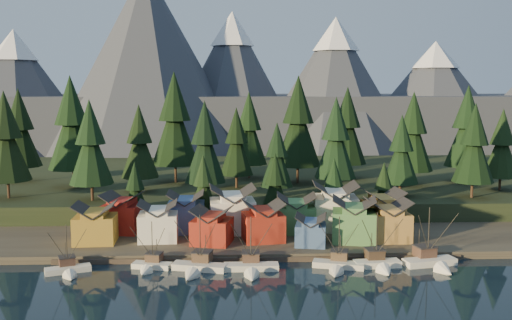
{
  "coord_description": "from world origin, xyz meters",
  "views": [
    {
      "loc": [
        -4.99,
        -92.95,
        33.69
      ],
      "look_at": [
        0.03,
        30.0,
        18.22
      ],
      "focal_mm": 40.0,
      "sensor_mm": 36.0,
      "label": 1
    }
  ],
  "objects_px": {
    "boat_3": "(251,261)",
    "house_back_0": "(122,212)",
    "boat_2": "(197,261)",
    "boat_4": "(338,259)",
    "boat_0": "(68,264)",
    "boat_1": "(150,259)",
    "boat_6": "(433,255)",
    "house_front_1": "(158,220)",
    "house_front_0": "(95,222)",
    "house_back_1": "(186,211)",
    "boat_5": "(379,256)"
  },
  "relations": [
    {
      "from": "boat_0",
      "to": "boat_3",
      "type": "relative_size",
      "value": 0.86
    },
    {
      "from": "boat_3",
      "to": "boat_6",
      "type": "bearing_deg",
      "value": 2.72
    },
    {
      "from": "boat_3",
      "to": "house_back_1",
      "type": "relative_size",
      "value": 1.25
    },
    {
      "from": "boat_2",
      "to": "house_back_0",
      "type": "relative_size",
      "value": 1.22
    },
    {
      "from": "house_front_0",
      "to": "house_back_0",
      "type": "bearing_deg",
      "value": 62.11
    },
    {
      "from": "house_back_0",
      "to": "boat_1",
      "type": "bearing_deg",
      "value": -57.06
    },
    {
      "from": "house_front_0",
      "to": "boat_2",
      "type": "bearing_deg",
      "value": -38.01
    },
    {
      "from": "boat_3",
      "to": "house_back_0",
      "type": "xyz_separation_m",
      "value": [
        -28.18,
        24.68,
        4.2
      ]
    },
    {
      "from": "boat_2",
      "to": "boat_4",
      "type": "bearing_deg",
      "value": 15.57
    },
    {
      "from": "boat_0",
      "to": "boat_5",
      "type": "height_order",
      "value": "boat_5"
    },
    {
      "from": "boat_6",
      "to": "house_back_1",
      "type": "bearing_deg",
      "value": 142.19
    },
    {
      "from": "boat_6",
      "to": "boat_3",
      "type": "bearing_deg",
      "value": 170.15
    },
    {
      "from": "boat_3",
      "to": "house_back_0",
      "type": "height_order",
      "value": "house_back_0"
    },
    {
      "from": "boat_5",
      "to": "house_back_1",
      "type": "distance_m",
      "value": 44.95
    },
    {
      "from": "boat_6",
      "to": "house_back_1",
      "type": "xyz_separation_m",
      "value": [
        -48.57,
        23.07,
        3.9
      ]
    },
    {
      "from": "house_front_0",
      "to": "house_back_0",
      "type": "height_order",
      "value": "house_back_0"
    },
    {
      "from": "boat_2",
      "to": "house_front_1",
      "type": "xyz_separation_m",
      "value": [
        -9.32,
        16.93,
        3.77
      ]
    },
    {
      "from": "boat_4",
      "to": "house_back_1",
      "type": "height_order",
      "value": "house_back_1"
    },
    {
      "from": "boat_2",
      "to": "boat_0",
      "type": "bearing_deg",
      "value": -165.1
    },
    {
      "from": "house_front_0",
      "to": "house_front_1",
      "type": "height_order",
      "value": "house_front_0"
    },
    {
      "from": "boat_2",
      "to": "boat_5",
      "type": "height_order",
      "value": "boat_5"
    },
    {
      "from": "boat_2",
      "to": "house_back_1",
      "type": "relative_size",
      "value": 1.26
    },
    {
      "from": "boat_4",
      "to": "house_front_0",
      "type": "height_order",
      "value": "house_front_0"
    },
    {
      "from": "boat_0",
      "to": "house_back_1",
      "type": "relative_size",
      "value": 1.08
    },
    {
      "from": "boat_2",
      "to": "house_back_1",
      "type": "distance_m",
      "value": 24.91
    },
    {
      "from": "house_back_1",
      "to": "boat_1",
      "type": "bearing_deg",
      "value": -103.01
    },
    {
      "from": "boat_2",
      "to": "house_front_1",
      "type": "bearing_deg",
      "value": 133.52
    },
    {
      "from": "boat_3",
      "to": "boat_4",
      "type": "height_order",
      "value": "boat_3"
    },
    {
      "from": "boat_2",
      "to": "boat_1",
      "type": "bearing_deg",
      "value": -176.49
    },
    {
      "from": "boat_5",
      "to": "house_front_1",
      "type": "bearing_deg",
      "value": 154.37
    },
    {
      "from": "house_back_1",
      "to": "house_front_1",
      "type": "bearing_deg",
      "value": -126.74
    },
    {
      "from": "boat_1",
      "to": "house_front_1",
      "type": "bearing_deg",
      "value": 103.83
    },
    {
      "from": "boat_3",
      "to": "boat_5",
      "type": "height_order",
      "value": "boat_5"
    },
    {
      "from": "house_back_0",
      "to": "boat_4",
      "type": "bearing_deg",
      "value": -17.73
    },
    {
      "from": "boat_1",
      "to": "house_back_1",
      "type": "height_order",
      "value": "house_back_1"
    },
    {
      "from": "house_back_1",
      "to": "boat_2",
      "type": "bearing_deg",
      "value": -81.28
    },
    {
      "from": "boat_0",
      "to": "house_front_1",
      "type": "bearing_deg",
      "value": 28.94
    },
    {
      "from": "boat_4",
      "to": "house_front_0",
      "type": "distance_m",
      "value": 50.99
    },
    {
      "from": "boat_0",
      "to": "boat_4",
      "type": "distance_m",
      "value": 49.81
    },
    {
      "from": "boat_3",
      "to": "house_front_1",
      "type": "bearing_deg",
      "value": 138.25
    },
    {
      "from": "boat_0",
      "to": "boat_1",
      "type": "relative_size",
      "value": 1.0
    },
    {
      "from": "boat_3",
      "to": "boat_5",
      "type": "distance_m",
      "value": 24.17
    },
    {
      "from": "boat_1",
      "to": "boat_2",
      "type": "distance_m",
      "value": 9.09
    },
    {
      "from": "boat_4",
      "to": "house_front_0",
      "type": "relative_size",
      "value": 1.23
    },
    {
      "from": "boat_0",
      "to": "boat_4",
      "type": "bearing_deg",
      "value": -20.58
    },
    {
      "from": "house_front_1",
      "to": "house_back_0",
      "type": "xyz_separation_m",
      "value": [
        -8.9,
        7.37,
        0.29
      ]
    },
    {
      "from": "boat_1",
      "to": "boat_4",
      "type": "height_order",
      "value": "boat_4"
    },
    {
      "from": "boat_5",
      "to": "boat_6",
      "type": "height_order",
      "value": "boat_6"
    },
    {
      "from": "boat_2",
      "to": "boat_3",
      "type": "relative_size",
      "value": 1.01
    },
    {
      "from": "boat_0",
      "to": "boat_2",
      "type": "bearing_deg",
      "value": -20.93
    }
  ]
}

